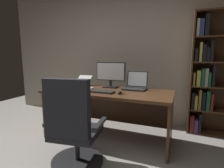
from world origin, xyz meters
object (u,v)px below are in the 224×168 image
(monitor, at_px, (111,75))
(computer_mouse, at_px, (120,92))
(laptop, at_px, (135,85))
(keyboard, at_px, (99,91))
(open_binder, at_px, (63,89))
(reading_stand_with_book, at_px, (84,81))
(office_chair, at_px, (73,131))
(desk, at_px, (110,102))
(pen, at_px, (88,88))
(bookshelf, at_px, (211,76))
(notepad, at_px, (87,88))

(monitor, relative_size, computer_mouse, 4.71)
(laptop, height_order, keyboard, laptop)
(monitor, bearing_deg, laptop, 1.03)
(keyboard, height_order, open_binder, same)
(reading_stand_with_book, distance_m, open_binder, 0.52)
(keyboard, bearing_deg, office_chair, -90.30)
(reading_stand_with_book, bearing_deg, desk, -21.15)
(laptop, distance_m, keyboard, 0.59)
(laptop, bearing_deg, pen, -159.16)
(desk, height_order, keyboard, keyboard)
(desk, distance_m, reading_stand_with_book, 0.69)
(monitor, xyz_separation_m, pen, (-0.27, -0.25, -0.19))
(bookshelf, bearing_deg, keyboard, -147.86)
(office_chair, bearing_deg, desk, 78.29)
(desk, xyz_separation_m, keyboard, (-0.06, -0.24, 0.21))
(bookshelf, relative_size, laptop, 5.79)
(open_binder, bearing_deg, office_chair, -34.62)
(pen, bearing_deg, computer_mouse, -16.33)
(open_binder, xyz_separation_m, notepad, (0.29, 0.22, -0.01))
(keyboard, xyz_separation_m, reading_stand_with_book, (-0.53, 0.47, 0.07))
(office_chair, bearing_deg, bookshelf, 38.96)
(open_binder, bearing_deg, laptop, 37.27)
(monitor, xyz_separation_m, notepad, (-0.29, -0.25, -0.20))
(reading_stand_with_book, bearing_deg, keyboard, -41.21)
(desk, distance_m, office_chair, 0.91)
(laptop, height_order, pen, laptop)
(bookshelf, height_order, keyboard, bookshelf)
(keyboard, distance_m, open_binder, 0.59)
(reading_stand_with_book, distance_m, pen, 0.40)
(computer_mouse, height_order, reading_stand_with_book, reading_stand_with_book)
(laptop, bearing_deg, desk, -152.07)
(office_chair, xyz_separation_m, reading_stand_with_book, (-0.53, 1.13, 0.39))
(monitor, bearing_deg, open_binder, -141.31)
(desk, xyz_separation_m, monitor, (-0.06, 0.18, 0.40))
(reading_stand_with_book, distance_m, notepad, 0.39)
(computer_mouse, bearing_deg, reading_stand_with_book, 150.72)
(notepad, relative_size, pen, 1.50)
(notepad, xyz_separation_m, pen, (0.02, 0.00, 0.01))
(desk, xyz_separation_m, computer_mouse, (0.24, -0.24, 0.21))
(desk, relative_size, notepad, 8.92)
(desk, xyz_separation_m, open_binder, (-0.64, -0.29, 0.21))
(office_chair, height_order, computer_mouse, office_chair)
(open_binder, distance_m, notepad, 0.37)
(office_chair, bearing_deg, pen, 100.05)
(desk, height_order, reading_stand_with_book, reading_stand_with_book)
(monitor, height_order, reading_stand_with_book, monitor)
(keyboard, relative_size, open_binder, 0.86)
(office_chair, distance_m, reading_stand_with_book, 1.30)
(laptop, xyz_separation_m, notepad, (-0.70, -0.26, -0.05))
(keyboard, xyz_separation_m, notepad, (-0.29, 0.17, -0.01))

